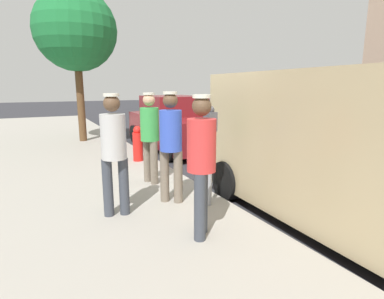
# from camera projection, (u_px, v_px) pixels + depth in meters

# --- Properties ---
(ground_plane) EXTENTS (80.00, 80.00, 0.00)m
(ground_plane) POSITION_uv_depth(u_px,v_px,m) (251.00, 188.00, 5.99)
(ground_plane) COLOR #2D2D33
(sidewalk_slab) EXTENTS (5.00, 32.00, 0.15)m
(sidewalk_slab) POSITION_uv_depth(u_px,v_px,m) (55.00, 219.00, 4.41)
(sidewalk_slab) COLOR #9E998E
(sidewalk_slab) RESTS_ON ground
(parking_meter_near) EXTENTS (0.14, 0.18, 1.52)m
(parking_meter_near) POSITION_uv_depth(u_px,v_px,m) (210.00, 139.00, 4.55)
(parking_meter_near) COLOR gray
(parking_meter_near) RESTS_ON sidewalk_slab
(pedestrian_in_green) EXTENTS (0.34, 0.35, 1.69)m
(pedestrian_in_green) POSITION_uv_depth(u_px,v_px,m) (150.00, 132.00, 5.67)
(pedestrian_in_green) COLOR #726656
(pedestrian_in_green) RESTS_ON sidewalk_slab
(pedestrian_in_blue) EXTENTS (0.34, 0.34, 1.72)m
(pedestrian_in_blue) POSITION_uv_depth(u_px,v_px,m) (171.00, 140.00, 4.70)
(pedestrian_in_blue) COLOR #726656
(pedestrian_in_blue) RESTS_ON sidewalk_slab
(pedestrian_in_gray) EXTENTS (0.36, 0.34, 1.70)m
(pedestrian_in_gray) POSITION_uv_depth(u_px,v_px,m) (114.00, 147.00, 4.20)
(pedestrian_in_gray) COLOR #383D47
(pedestrian_in_gray) RESTS_ON sidewalk_slab
(pedestrian_in_red) EXTENTS (0.34, 0.34, 1.70)m
(pedestrian_in_red) POSITION_uv_depth(u_px,v_px,m) (201.00, 158.00, 3.58)
(pedestrian_in_red) COLOR #383D47
(pedestrian_in_red) RESTS_ON sidewalk_slab
(parked_sedan_behind) EXTENTS (1.99, 4.42, 1.65)m
(parked_sedan_behind) POSITION_uv_depth(u_px,v_px,m) (175.00, 125.00, 9.85)
(parked_sedan_behind) COLOR maroon
(parked_sedan_behind) RESTS_ON ground
(street_tree) EXTENTS (2.56, 2.56, 4.82)m
(street_tree) POSITION_uv_depth(u_px,v_px,m) (76.00, 31.00, 9.69)
(street_tree) COLOR brown
(street_tree) RESTS_ON sidewalk_slab
(fire_hydrant) EXTENTS (0.24, 0.24, 0.86)m
(fire_hydrant) POSITION_uv_depth(u_px,v_px,m) (138.00, 144.00, 7.50)
(fire_hydrant) COLOR red
(fire_hydrant) RESTS_ON sidewalk_slab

